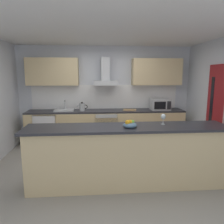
# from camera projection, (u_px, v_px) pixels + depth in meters

# --- Properties ---
(ground) EXTENTS (5.71, 4.75, 0.02)m
(ground) POSITION_uv_depth(u_px,v_px,m) (110.00, 167.00, 4.19)
(ground) COLOR gray
(ceiling) EXTENTS (5.71, 4.75, 0.02)m
(ceiling) POSITION_uv_depth(u_px,v_px,m) (110.00, 31.00, 3.74)
(ceiling) COLOR white
(wall_back) EXTENTS (5.71, 0.12, 2.60)m
(wall_back) POSITION_uv_depth(u_px,v_px,m) (105.00, 94.00, 5.86)
(wall_back) COLOR silver
(wall_back) RESTS_ON ground
(backsplash_tile) EXTENTS (4.00, 0.02, 0.66)m
(backsplash_tile) POSITION_uv_depth(u_px,v_px,m) (105.00, 97.00, 5.80)
(backsplash_tile) COLOR white
(counter_back) EXTENTS (4.14, 0.60, 0.90)m
(counter_back) POSITION_uv_depth(u_px,v_px,m) (106.00, 127.00, 5.63)
(counter_back) COLOR #D1B784
(counter_back) RESTS_ON ground
(counter_island) EXTENTS (3.28, 0.64, 1.01)m
(counter_island) POSITION_uv_depth(u_px,v_px,m) (127.00, 156.00, 3.41)
(counter_island) COLOR #D1B784
(counter_island) RESTS_ON ground
(upper_cabinets) EXTENTS (4.09, 0.32, 0.70)m
(upper_cabinets) POSITION_uv_depth(u_px,v_px,m) (106.00, 72.00, 5.53)
(upper_cabinets) COLOR #D1B784
(side_door) EXTENTS (0.08, 0.85, 2.05)m
(side_door) POSITION_uv_depth(u_px,v_px,m) (218.00, 113.00, 4.46)
(side_door) COLOR maroon
(side_door) RESTS_ON ground
(oven) EXTENTS (0.60, 0.62, 0.80)m
(oven) POSITION_uv_depth(u_px,v_px,m) (106.00, 127.00, 5.61)
(oven) COLOR slate
(oven) RESTS_ON ground
(refrigerator) EXTENTS (0.58, 0.60, 0.85)m
(refrigerator) POSITION_uv_depth(u_px,v_px,m) (47.00, 129.00, 5.49)
(refrigerator) COLOR white
(refrigerator) RESTS_ON ground
(microwave) EXTENTS (0.50, 0.38, 0.30)m
(microwave) POSITION_uv_depth(u_px,v_px,m) (160.00, 104.00, 5.59)
(microwave) COLOR #B7BABC
(microwave) RESTS_ON counter_back
(sink) EXTENTS (0.50, 0.40, 0.26)m
(sink) POSITION_uv_depth(u_px,v_px,m) (64.00, 110.00, 5.45)
(sink) COLOR silver
(sink) RESTS_ON counter_back
(kettle) EXTENTS (0.29, 0.15, 0.24)m
(kettle) POSITION_uv_depth(u_px,v_px,m) (82.00, 107.00, 5.43)
(kettle) COLOR #B7BABC
(kettle) RESTS_ON counter_back
(range_hood) EXTENTS (0.62, 0.45, 0.72)m
(range_hood) POSITION_uv_depth(u_px,v_px,m) (105.00, 77.00, 5.50)
(range_hood) COLOR #B7BABC
(wine_glass) EXTENTS (0.08, 0.08, 0.18)m
(wine_glass) POSITION_uv_depth(u_px,v_px,m) (163.00, 117.00, 3.45)
(wine_glass) COLOR silver
(wine_glass) RESTS_ON counter_island
(fruit_bowl) EXTENTS (0.22, 0.22, 0.13)m
(fruit_bowl) POSITION_uv_depth(u_px,v_px,m) (130.00, 125.00, 3.25)
(fruit_bowl) COLOR slate
(fruit_bowl) RESTS_ON counter_island
(chopping_board) EXTENTS (0.38, 0.29, 0.02)m
(chopping_board) POSITION_uv_depth(u_px,v_px,m) (130.00, 110.00, 5.55)
(chopping_board) COLOR tan
(chopping_board) RESTS_ON counter_back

